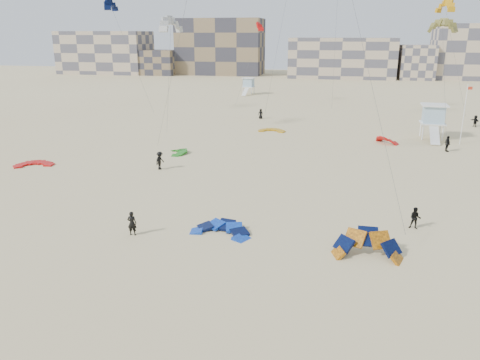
% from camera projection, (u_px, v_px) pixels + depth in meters
% --- Properties ---
extents(ground, '(320.00, 320.00, 0.00)m').
position_uv_depth(ground, '(158.00, 261.00, 28.11)').
color(ground, beige).
rests_on(ground, ground).
extents(kite_ground_blue, '(4.50, 4.68, 1.93)m').
position_uv_depth(kite_ground_blue, '(221.00, 233.00, 32.09)').
color(kite_ground_blue, blue).
rests_on(kite_ground_blue, ground).
extents(kite_ground_orange, '(4.17, 4.15, 4.19)m').
position_uv_depth(kite_ground_orange, '(367.00, 256.00, 28.71)').
color(kite_ground_orange, orange).
rests_on(kite_ground_orange, ground).
extents(kite_ground_red, '(4.76, 4.87, 0.63)m').
position_uv_depth(kite_ground_red, '(34.00, 165.00, 48.61)').
color(kite_ground_red, '#E7000C').
rests_on(kite_ground_red, ground).
extents(kite_ground_green, '(4.00, 3.88, 1.42)m').
position_uv_depth(kite_ground_green, '(178.00, 153.00, 53.57)').
color(kite_ground_green, '#248619').
rests_on(kite_ground_green, ground).
extents(kite_ground_red_far, '(4.14, 4.14, 2.63)m').
position_uv_depth(kite_ground_red_far, '(386.00, 143.00, 58.46)').
color(kite_ground_red_far, '#E7000C').
rests_on(kite_ground_red_far, ground).
extents(kite_ground_yellow, '(3.49, 3.67, 0.59)m').
position_uv_depth(kite_ground_yellow, '(272.00, 131.00, 65.69)').
color(kite_ground_yellow, '#CF990B').
rests_on(kite_ground_yellow, ground).
extents(kitesurfer_main, '(0.67, 0.48, 1.70)m').
position_uv_depth(kitesurfer_main, '(132.00, 223.00, 31.52)').
color(kitesurfer_main, black).
rests_on(kitesurfer_main, ground).
extents(kitesurfer_b, '(0.87, 0.74, 1.57)m').
position_uv_depth(kitesurfer_b, '(415.00, 218.00, 32.57)').
color(kitesurfer_b, black).
rests_on(kitesurfer_b, ground).
extents(kitesurfer_c, '(0.95, 1.32, 1.83)m').
position_uv_depth(kitesurfer_c, '(160.00, 161.00, 46.91)').
color(kitesurfer_c, black).
rests_on(kitesurfer_c, ground).
extents(kitesurfer_d, '(0.74, 1.17, 1.86)m').
position_uv_depth(kitesurfer_d, '(447.00, 144.00, 54.04)').
color(kitesurfer_d, black).
rests_on(kitesurfer_d, ground).
extents(kitesurfer_e, '(0.84, 0.60, 1.59)m').
position_uv_depth(kitesurfer_e, '(261.00, 114.00, 75.24)').
color(kitesurfer_e, black).
rests_on(kitesurfer_e, ground).
extents(kitesurfer_f, '(1.15, 1.63, 1.69)m').
position_uv_depth(kitesurfer_f, '(475.00, 121.00, 68.67)').
color(kitesurfer_f, black).
rests_on(kitesurfer_f, ground).
extents(kite_fly_grey, '(4.76, 7.20, 14.45)m').
position_uv_depth(kite_fly_grey, '(171.00, 26.00, 60.71)').
color(kite_fly_grey, '#B9B9B9').
rests_on(kite_fly_grey, ground).
extents(kite_fly_olive, '(4.10, 7.80, 14.20)m').
position_uv_depth(kite_fly_olive, '(443.00, 27.00, 54.54)').
color(kite_fly_olive, olive).
rests_on(kite_fly_olive, ground).
extents(kite_fly_yellow, '(6.72, 4.85, 17.07)m').
position_uv_depth(kite_fly_yellow, '(445.00, 7.00, 69.85)').
color(kite_fly_yellow, '#CF990B').
rests_on(kite_fly_yellow, ground).
extents(kite_fly_navy, '(9.09, 4.24, 17.48)m').
position_uv_depth(kite_fly_navy, '(111.00, 6.00, 73.30)').
color(kite_fly_navy, '#041239').
rests_on(kite_fly_navy, ground).
extents(kite_fly_red, '(4.71, 10.05, 14.69)m').
position_uv_depth(kite_fly_red, '(260.00, 27.00, 86.14)').
color(kite_fly_red, '#E7000C').
rests_on(kite_fly_red, ground).
extents(lifeguard_tower_near, '(3.28, 6.15, 4.47)m').
position_uv_depth(lifeguard_tower_near, '(433.00, 122.00, 60.47)').
color(lifeguard_tower_near, white).
rests_on(lifeguard_tower_near, ground).
extents(lifeguard_tower_far, '(2.94, 5.25, 3.72)m').
position_uv_depth(lifeguard_tower_far, '(249.00, 86.00, 105.37)').
color(lifeguard_tower_far, white).
rests_on(lifeguard_tower_far, ground).
extents(flagpole, '(0.60, 0.09, 7.34)m').
position_uv_depth(flagpole, '(464.00, 113.00, 56.73)').
color(flagpole, white).
rests_on(flagpole, ground).
extents(condo_west_a, '(30.00, 15.00, 14.00)m').
position_uv_depth(condo_west_a, '(105.00, 52.00, 161.25)').
color(condo_west_a, tan).
rests_on(condo_west_a, ground).
extents(condo_west_b, '(28.00, 14.00, 18.00)m').
position_uv_depth(condo_west_b, '(221.00, 47.00, 156.48)').
color(condo_west_b, '#7B674A').
rests_on(condo_west_b, ground).
extents(condo_mid, '(32.00, 16.00, 12.00)m').
position_uv_depth(condo_mid, '(342.00, 58.00, 145.74)').
color(condo_mid, tan).
rests_on(condo_mid, ground).
extents(condo_east, '(26.00, 14.00, 16.00)m').
position_uv_depth(condo_east, '(479.00, 52.00, 139.10)').
color(condo_east, tan).
rests_on(condo_east, ground).
extents(condo_fill_left, '(12.00, 10.00, 8.00)m').
position_uv_depth(condo_fill_left, '(158.00, 62.00, 156.32)').
color(condo_fill_left, '#7B674A').
rests_on(condo_fill_left, ground).
extents(condo_fill_right, '(10.00, 10.00, 10.00)m').
position_uv_depth(condo_fill_right, '(417.00, 62.00, 139.82)').
color(condo_fill_right, tan).
rests_on(condo_fill_right, ground).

